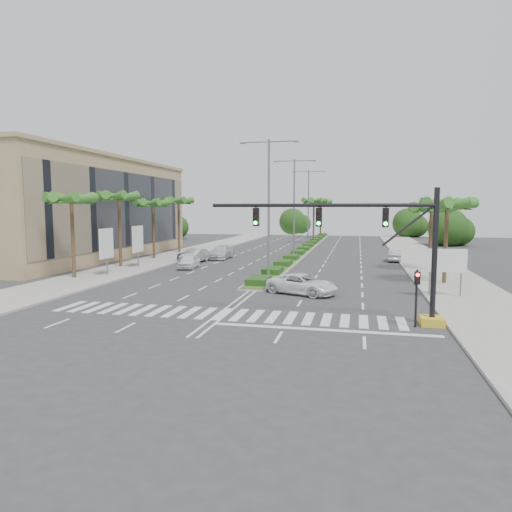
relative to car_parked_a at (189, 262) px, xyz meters
The scene contains 28 objects.
ground 21.13m from the car_parked_a, 63.82° to the right, with size 160.00×160.00×0.00m, color #333335.
footpath_right 24.55m from the car_parked_a, ahead, with size 6.00×120.00×0.15m, color gray.
footpath_left 6.01m from the car_parked_a, 169.92° to the left, with size 6.00×120.00×0.15m, color gray.
median 27.67m from the car_parked_a, 70.31° to the left, with size 2.20×75.00×0.20m, color gray.
median_grass 27.67m from the car_parked_a, 70.31° to the left, with size 1.80×75.00×0.04m, color #3B5F20.
building 18.87m from the car_parked_a, 157.10° to the left, with size 12.00×36.00×12.00m, color tan.
signal_gantry 26.69m from the car_parked_a, 45.56° to the right, with size 12.60×1.20×7.20m.
pedestrian_signal 28.00m from the car_parked_a, 44.58° to the right, with size 0.28×0.36×3.00m.
direction_sign 25.38m from the car_parked_a, 25.66° to the right, with size 2.70×0.11×3.40m.
billboard_near 8.96m from the car_parked_a, 126.69° to the right, with size 0.18×2.10×4.35m.
billboard_far 5.74m from the car_parked_a, 169.57° to the right, with size 0.18×2.10×4.35m.
palm_left_near 12.95m from the car_parked_a, 128.73° to the right, with size 4.57×4.68×7.55m.
palm_left_mid 9.65m from the car_parked_a, behind, with size 4.57×4.68×7.95m.
palm_left_far 11.61m from the car_parked_a, 135.55° to the left, with size 4.57×4.68×7.35m.
palm_left_end 17.78m from the car_parked_a, 115.52° to the left, with size 4.57×4.68×7.75m.
palm_right_near 24.94m from the car_parked_a, 11.75° to the right, with size 4.57×4.68×7.05m.
palm_right_far 24.57m from the car_parked_a, ahead, with size 4.57×4.68×6.75m.
palm_median_a 37.79m from the car_parked_a, 75.51° to the left, with size 4.57×4.68×8.05m.
palm_median_b 52.29m from the car_parked_a, 79.65° to the left, with size 4.57×4.68×8.05m.
streetlight_near 12.20m from the car_parked_a, 28.00° to the right, with size 5.10×0.25×12.00m.
streetlight_mid 15.69m from the car_parked_a, 49.85° to the left, with size 5.10×0.25×12.00m.
streetlight_far 29.25m from the car_parked_a, 70.99° to the left, with size 5.10×0.25×12.00m.
car_parked_a is the anchor object (origin of this frame).
car_parked_b 4.97m from the car_parked_a, 103.42° to the left, with size 1.66×4.76×1.57m, color #B2B2B7.
car_parked_c 7.46m from the car_parked_a, 107.85° to the left, with size 2.31×5.02×1.39m, color #2A4E80.
car_parked_d 9.46m from the car_parked_a, 86.48° to the left, with size 2.19×5.40×1.57m, color silver.
car_crossing 17.51m from the car_parked_a, 41.62° to the right, with size 2.38×5.17×1.44m, color white.
car_right 23.82m from the car_parked_a, 27.56° to the left, with size 1.42×4.07×1.34m, color #BBBBC0.
Camera 1 is at (7.59, -24.95, 6.12)m, focal length 32.00 mm.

